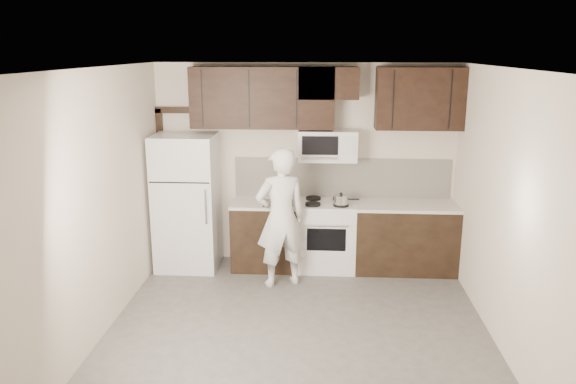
# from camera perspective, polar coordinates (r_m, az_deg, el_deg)

# --- Properties ---
(floor) EXTENTS (4.50, 4.50, 0.00)m
(floor) POSITION_cam_1_polar(r_m,az_deg,el_deg) (5.93, 0.90, -14.62)
(floor) COLOR #4F4C4A
(floor) RESTS_ON ground
(back_wall) EXTENTS (4.00, 0.00, 4.00)m
(back_wall) POSITION_cam_1_polar(r_m,az_deg,el_deg) (7.59, 1.74, 2.79)
(back_wall) COLOR beige
(back_wall) RESTS_ON ground
(ceiling) EXTENTS (4.50, 4.50, 0.00)m
(ceiling) POSITION_cam_1_polar(r_m,az_deg,el_deg) (5.19, 1.02, 12.44)
(ceiling) COLOR white
(ceiling) RESTS_ON back_wall
(counter_run) EXTENTS (2.95, 0.64, 0.91)m
(counter_run) POSITION_cam_1_polar(r_m,az_deg,el_deg) (7.53, 6.22, -4.44)
(counter_run) COLOR black
(counter_run) RESTS_ON floor
(stove) EXTENTS (0.76, 0.66, 0.94)m
(stove) POSITION_cam_1_polar(r_m,az_deg,el_deg) (7.52, 3.91, -4.38)
(stove) COLOR silver
(stove) RESTS_ON floor
(backsplash) EXTENTS (2.90, 0.02, 0.54)m
(backsplash) POSITION_cam_1_polar(r_m,az_deg,el_deg) (7.62, 5.49, 1.46)
(backsplash) COLOR white
(backsplash) RESTS_ON counter_run
(upper_cabinets) EXTENTS (3.48, 0.35, 0.78)m
(upper_cabinets) POSITION_cam_1_polar(r_m,az_deg,el_deg) (7.28, 3.41, 9.69)
(upper_cabinets) COLOR black
(upper_cabinets) RESTS_ON back_wall
(microwave) EXTENTS (0.76, 0.42, 0.40)m
(microwave) POSITION_cam_1_polar(r_m,az_deg,el_deg) (7.34, 4.06, 4.74)
(microwave) COLOR silver
(microwave) RESTS_ON upper_cabinets
(refrigerator) EXTENTS (0.80, 0.76, 1.80)m
(refrigerator) POSITION_cam_1_polar(r_m,az_deg,el_deg) (7.56, -10.21, -1.00)
(refrigerator) COLOR silver
(refrigerator) RESTS_ON floor
(door_trim) EXTENTS (0.50, 0.08, 2.12)m
(door_trim) POSITION_cam_1_polar(r_m,az_deg,el_deg) (7.87, -12.39, 2.11)
(door_trim) COLOR black
(door_trim) RESTS_ON floor
(saucepan) EXTENTS (0.33, 0.19, 0.18)m
(saucepan) POSITION_cam_1_polar(r_m,az_deg,el_deg) (7.23, 5.42, -0.85)
(saucepan) COLOR silver
(saucepan) RESTS_ON stove
(baking_tray) EXTENTS (0.41, 0.32, 0.02)m
(baking_tray) POSITION_cam_1_polar(r_m,az_deg,el_deg) (7.31, -1.03, -1.13)
(baking_tray) COLOR black
(baking_tray) RESTS_ON counter_run
(pizza) EXTENTS (0.28, 0.28, 0.02)m
(pizza) POSITION_cam_1_polar(r_m,az_deg,el_deg) (7.30, -1.03, -0.98)
(pizza) COLOR beige
(pizza) RESTS_ON baking_tray
(person) EXTENTS (0.75, 0.63, 1.74)m
(person) POSITION_cam_1_polar(r_m,az_deg,el_deg) (6.85, -0.72, -2.62)
(person) COLOR white
(person) RESTS_ON floor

